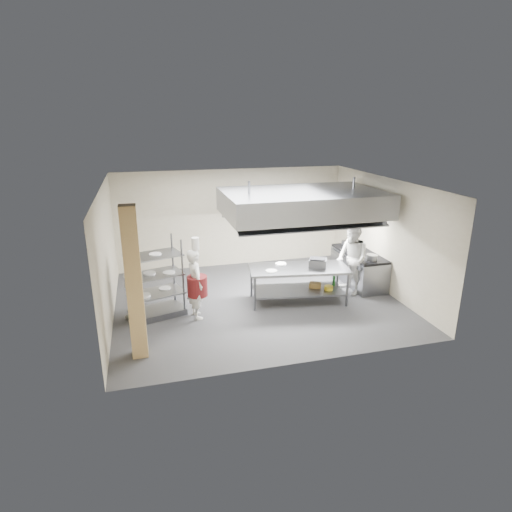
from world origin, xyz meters
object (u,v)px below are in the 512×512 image
object	(u,v)px
island	(298,284)
chef_plating	(132,283)
chef_head	(196,284)
stockpot	(373,258)
pass_rack	(155,279)
chef_line	(352,259)
cooking_range	(358,269)
griddle	(318,263)

from	to	relation	value
island	chef_plating	distance (m)	4.02
chef_head	stockpot	world-z (taller)	chef_head
pass_rack	chef_plating	world-z (taller)	pass_rack
pass_rack	chef_line	world-z (taller)	chef_line
island	chef_line	size ratio (longest dim) A/B	1.29
island	chef_head	bearing A→B (deg)	-166.02
pass_rack	chef_plating	distance (m)	0.51
chef_plating	cooking_range	bearing A→B (deg)	77.93
pass_rack	chef_line	distance (m)	5.03
island	stockpot	size ratio (longest dim) A/B	10.56
pass_rack	griddle	world-z (taller)	pass_rack
cooking_range	griddle	size ratio (longest dim) A/B	4.74
cooking_range	stockpot	bearing A→B (deg)	-91.52
griddle	cooking_range	bearing A→B (deg)	55.29
cooking_range	chef_plating	world-z (taller)	chef_plating
island	pass_rack	size ratio (longest dim) A/B	1.32
griddle	chef_line	bearing A→B (deg)	40.74
chef_head	pass_rack	bearing A→B (deg)	60.64
griddle	stockpot	distance (m)	1.59
island	pass_rack	bearing A→B (deg)	-172.67
chef_head	island	bearing A→B (deg)	-94.14
stockpot	chef_line	bearing A→B (deg)	164.21
chef_line	chef_plating	xyz separation A→B (m)	(-5.53, -0.14, -0.06)
pass_rack	stockpot	size ratio (longest dim) A/B	7.99
chef_line	chef_plating	bearing A→B (deg)	-91.22
island	griddle	bearing A→B (deg)	-1.87
cooking_range	chef_head	size ratio (longest dim) A/B	1.20
chef_line	griddle	world-z (taller)	chef_line
pass_rack	chef_plating	bearing A→B (deg)	171.41
island	cooking_range	distance (m)	2.21
chef_head	chef_line	xyz separation A→B (m)	(4.14, 0.40, 0.12)
pass_rack	griddle	size ratio (longest dim) A/B	4.38
chef_plating	griddle	size ratio (longest dim) A/B	4.20
chef_plating	pass_rack	bearing A→B (deg)	78.62
island	chef_line	distance (m)	1.62
cooking_range	chef_plating	bearing A→B (deg)	-173.08
chef_head	chef_plating	world-z (taller)	chef_plating
chef_head	chef_line	world-z (taller)	chef_line
griddle	chef_plating	bearing A→B (deg)	-153.95
stockpot	cooking_range	bearing A→B (deg)	88.48
island	chef_line	xyz separation A→B (m)	(1.53, 0.16, 0.49)
griddle	island	bearing A→B (deg)	-163.20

